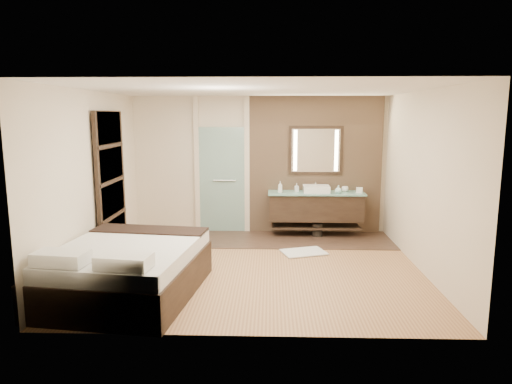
{
  "coord_description": "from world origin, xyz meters",
  "views": [
    {
      "loc": [
        0.22,
        -6.79,
        2.33
      ],
      "look_at": [
        -0.02,
        0.6,
        1.08
      ],
      "focal_mm": 32.0,
      "sensor_mm": 36.0,
      "label": 1
    }
  ],
  "objects_px": {
    "mirror_unit": "(316,150)",
    "bed": "(127,270)",
    "waste_bin": "(317,230)",
    "vanity": "(316,207)"
  },
  "relations": [
    {
      "from": "bed",
      "to": "waste_bin",
      "type": "xyz_separation_m",
      "value": [
        2.78,
        3.01,
        -0.21
      ]
    },
    {
      "from": "vanity",
      "to": "mirror_unit",
      "type": "bearing_deg",
      "value": 90.0
    },
    {
      "from": "mirror_unit",
      "to": "waste_bin",
      "type": "relative_size",
      "value": 4.03
    },
    {
      "from": "mirror_unit",
      "to": "bed",
      "type": "height_order",
      "value": "mirror_unit"
    },
    {
      "from": "vanity",
      "to": "bed",
      "type": "xyz_separation_m",
      "value": [
        -2.75,
        -3.08,
        -0.24
      ]
    },
    {
      "from": "vanity",
      "to": "bed",
      "type": "distance_m",
      "value": 4.13
    },
    {
      "from": "bed",
      "to": "mirror_unit",
      "type": "bearing_deg",
      "value": 57.35
    },
    {
      "from": "mirror_unit",
      "to": "waste_bin",
      "type": "bearing_deg",
      "value": -84.47
    },
    {
      "from": "mirror_unit",
      "to": "bed",
      "type": "relative_size",
      "value": 0.45
    },
    {
      "from": "vanity",
      "to": "waste_bin",
      "type": "height_order",
      "value": "vanity"
    }
  ]
}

